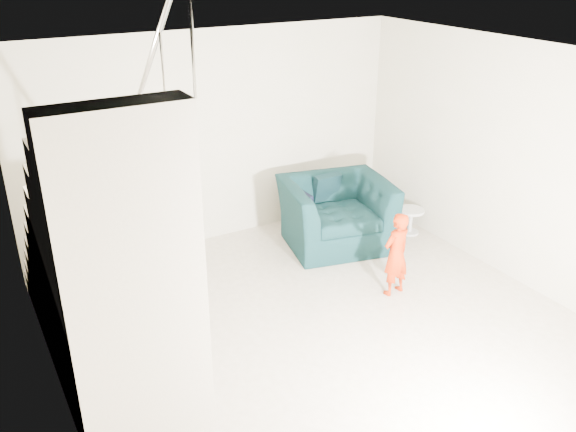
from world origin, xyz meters
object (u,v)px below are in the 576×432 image
object	(u,v)px
armchair	(336,213)
staircase	(107,284)
toddler	(396,254)
side_table	(411,217)

from	to	relation	value
armchair	staircase	xyz separation A→B (m)	(-3.20, -1.23, 0.52)
armchair	toddler	distance (m)	1.36
armchair	toddler	xyz separation A→B (m)	(-0.13, -1.36, 0.06)
toddler	side_table	xyz separation A→B (m)	(1.18, 1.11, -0.25)
armchair	toddler	size ratio (longest dim) A/B	1.35
armchair	toddler	bearing A→B (deg)	-82.72
armchair	side_table	distance (m)	1.10
toddler	armchair	bearing A→B (deg)	-103.28
toddler	side_table	world-z (taller)	toddler
staircase	armchair	bearing A→B (deg)	21.06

